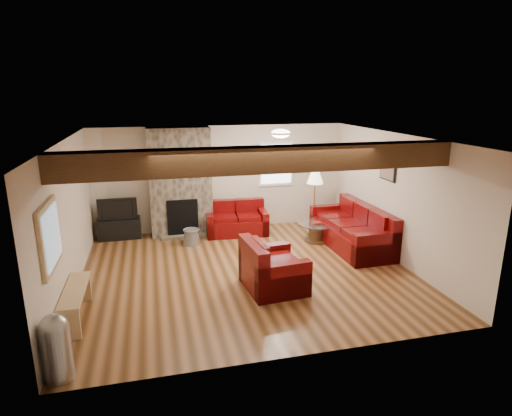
{
  "coord_description": "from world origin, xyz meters",
  "views": [
    {
      "loc": [
        -1.61,
        -7.26,
        3.28
      ],
      "look_at": [
        0.27,
        0.4,
        1.11
      ],
      "focal_mm": 30.0,
      "sensor_mm": 36.0,
      "label": 1
    }
  ],
  "objects_px": {
    "armchair_red": "(274,265)",
    "floor_lamp": "(315,181)",
    "television": "(118,208)",
    "tv_cabinet": "(119,228)",
    "sofa_three": "(351,227)",
    "loveseat": "(236,218)",
    "coffee_table": "(317,232)"
  },
  "relations": [
    {
      "from": "armchair_red",
      "to": "floor_lamp",
      "type": "xyz_separation_m",
      "value": [
        1.73,
        2.59,
        0.83
      ]
    },
    {
      "from": "armchair_red",
      "to": "television",
      "type": "distance_m",
      "value": 4.3
    },
    {
      "from": "tv_cabinet",
      "to": "floor_lamp",
      "type": "relative_size",
      "value": 0.64
    },
    {
      "from": "tv_cabinet",
      "to": "sofa_three",
      "type": "bearing_deg",
      "value": -19.64
    },
    {
      "from": "loveseat",
      "to": "floor_lamp",
      "type": "distance_m",
      "value": 2.03
    },
    {
      "from": "sofa_three",
      "to": "coffee_table",
      "type": "bearing_deg",
      "value": -132.62
    },
    {
      "from": "armchair_red",
      "to": "floor_lamp",
      "type": "relative_size",
      "value": 0.72
    },
    {
      "from": "tv_cabinet",
      "to": "floor_lamp",
      "type": "height_order",
      "value": "floor_lamp"
    },
    {
      "from": "coffee_table",
      "to": "floor_lamp",
      "type": "height_order",
      "value": "floor_lamp"
    },
    {
      "from": "tv_cabinet",
      "to": "floor_lamp",
      "type": "distance_m",
      "value": 4.63
    },
    {
      "from": "loveseat",
      "to": "armchair_red",
      "type": "xyz_separation_m",
      "value": [
        0.04,
        -3.01,
        0.05
      ]
    },
    {
      "from": "coffee_table",
      "to": "sofa_three",
      "type": "bearing_deg",
      "value": -41.29
    },
    {
      "from": "sofa_three",
      "to": "armchair_red",
      "type": "height_order",
      "value": "sofa_three"
    },
    {
      "from": "loveseat",
      "to": "floor_lamp",
      "type": "xyz_separation_m",
      "value": [
        1.78,
        -0.42,
        0.89
      ]
    },
    {
      "from": "sofa_three",
      "to": "armchair_red",
      "type": "distance_m",
      "value": 2.69
    },
    {
      "from": "coffee_table",
      "to": "floor_lamp",
      "type": "bearing_deg",
      "value": 77.19
    },
    {
      "from": "television",
      "to": "armchair_red",
      "type": "bearing_deg",
      "value": -50.65
    },
    {
      "from": "armchair_red",
      "to": "floor_lamp",
      "type": "height_order",
      "value": "floor_lamp"
    },
    {
      "from": "armchair_red",
      "to": "sofa_three",
      "type": "bearing_deg",
      "value": -59.71
    },
    {
      "from": "floor_lamp",
      "to": "tv_cabinet",
      "type": "bearing_deg",
      "value": 170.77
    },
    {
      "from": "loveseat",
      "to": "tv_cabinet",
      "type": "height_order",
      "value": "loveseat"
    },
    {
      "from": "armchair_red",
      "to": "television",
      "type": "height_order",
      "value": "television"
    },
    {
      "from": "floor_lamp",
      "to": "coffee_table",
      "type": "bearing_deg",
      "value": -102.81
    },
    {
      "from": "tv_cabinet",
      "to": "television",
      "type": "height_order",
      "value": "television"
    },
    {
      "from": "sofa_three",
      "to": "tv_cabinet",
      "type": "height_order",
      "value": "sofa_three"
    },
    {
      "from": "sofa_three",
      "to": "loveseat",
      "type": "xyz_separation_m",
      "value": [
        -2.23,
        1.45,
        -0.07
      ]
    },
    {
      "from": "sofa_three",
      "to": "armchair_red",
      "type": "bearing_deg",
      "value": -55.75
    },
    {
      "from": "tv_cabinet",
      "to": "television",
      "type": "xyz_separation_m",
      "value": [
        0.0,
        0.0,
        0.48
      ]
    },
    {
      "from": "tv_cabinet",
      "to": "loveseat",
      "type": "bearing_deg",
      "value": -6.4
    },
    {
      "from": "tv_cabinet",
      "to": "coffee_table",
      "type": "bearing_deg",
      "value": -16.07
    },
    {
      "from": "coffee_table",
      "to": "armchair_red",
      "type": "bearing_deg",
      "value": -128.01
    },
    {
      "from": "loveseat",
      "to": "coffee_table",
      "type": "bearing_deg",
      "value": -26.01
    }
  ]
}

